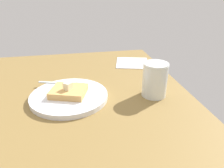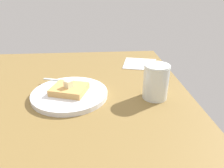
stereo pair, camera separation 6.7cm
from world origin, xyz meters
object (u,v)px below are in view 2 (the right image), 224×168
(fork, at_px, (68,81))
(syrup_jar, at_px, (156,83))
(plate, at_px, (70,94))
(napkin, at_px, (140,64))

(fork, xyz_separation_m, syrup_jar, (0.11, 0.28, 0.03))
(syrup_jar, bearing_deg, plate, -95.82)
(plate, bearing_deg, napkin, 134.33)
(syrup_jar, bearing_deg, napkin, 177.52)
(napkin, bearing_deg, plate, -45.67)
(fork, height_order, napkin, fork)
(fork, height_order, syrup_jar, syrup_jar)
(plate, xyz_separation_m, napkin, (-0.27, 0.28, -0.01))
(syrup_jar, bearing_deg, fork, -111.00)
(plate, relative_size, napkin, 1.70)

